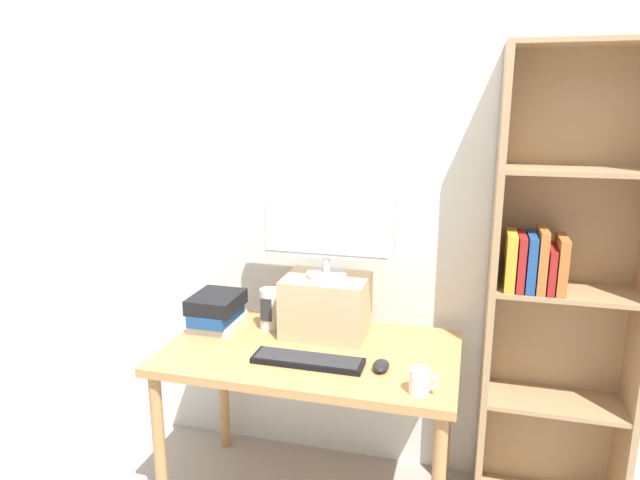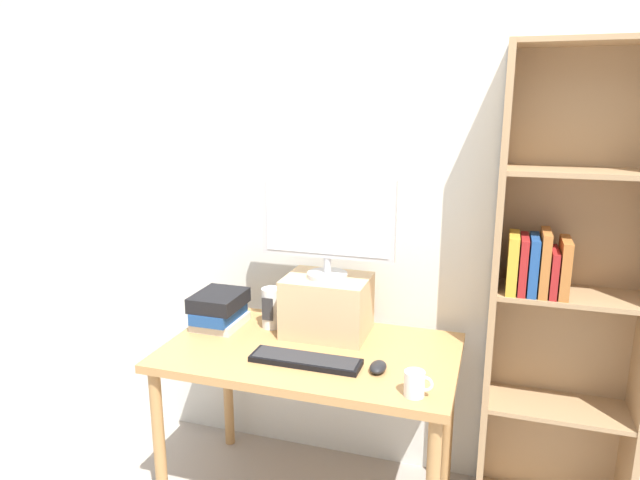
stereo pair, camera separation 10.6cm
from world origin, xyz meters
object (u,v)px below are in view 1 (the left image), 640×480
(keyboard, at_px, (308,360))
(computer_mouse, at_px, (381,366))
(desk, at_px, (311,367))
(desk_speaker, at_px, (269,309))
(computer_monitor, at_px, (326,223))
(book_stack, at_px, (217,311))
(coffee_mug, at_px, (420,381))
(riser_box, at_px, (326,305))
(bookshelf_unit, at_px, (561,288))

(keyboard, relative_size, computer_mouse, 4.31)
(desk, xyz_separation_m, desk_speaker, (-0.25, 0.17, 0.18))
(computer_monitor, height_order, book_stack, computer_monitor)
(coffee_mug, bearing_deg, desk, 151.11)
(riser_box, bearing_deg, keyboard, -88.81)
(desk, relative_size, keyboard, 2.74)
(computer_monitor, bearing_deg, desk, -96.27)
(book_stack, bearing_deg, computer_mouse, -15.78)
(desk, distance_m, computer_mouse, 0.36)
(bookshelf_unit, distance_m, desk_speaker, 1.27)
(riser_box, xyz_separation_m, computer_mouse, (0.30, -0.30, -0.11))
(book_stack, relative_size, coffee_mug, 2.46)
(coffee_mug, bearing_deg, bookshelf_unit, 47.56)
(desk, height_order, book_stack, book_stack)
(desk, distance_m, coffee_mug, 0.57)
(riser_box, bearing_deg, bookshelf_unit, 7.30)
(desk, xyz_separation_m, computer_monitor, (0.02, 0.17, 0.60))
(riser_box, relative_size, coffee_mug, 3.53)
(keyboard, distance_m, coffee_mug, 0.47)
(computer_mouse, height_order, book_stack, book_stack)
(computer_mouse, height_order, coffee_mug, coffee_mug)
(bookshelf_unit, height_order, coffee_mug, bookshelf_unit)
(coffee_mug, bearing_deg, desk_speaker, 149.37)
(bookshelf_unit, xyz_separation_m, coffee_mug, (-0.52, -0.57, -0.21))
(bookshelf_unit, xyz_separation_m, keyboard, (-0.97, -0.44, -0.25))
(computer_monitor, height_order, keyboard, computer_monitor)
(keyboard, relative_size, desk_speaker, 2.39)
(riser_box, bearing_deg, desk, -96.22)
(bookshelf_unit, height_order, desk_speaker, bookshelf_unit)
(bookshelf_unit, relative_size, computer_mouse, 19.29)
(riser_box, relative_size, computer_monitor, 0.62)
(keyboard, bearing_deg, computer_mouse, 3.59)
(bookshelf_unit, bearing_deg, desk, -163.19)
(desk_speaker, bearing_deg, book_stack, -165.72)
(computer_monitor, xyz_separation_m, coffee_mug, (0.46, -0.44, -0.46))
(keyboard, relative_size, coffee_mug, 4.31)
(riser_box, distance_m, coffee_mug, 0.64)
(bookshelf_unit, distance_m, book_stack, 1.51)
(computer_mouse, xyz_separation_m, desk_speaker, (-0.56, 0.29, 0.08))
(desk, xyz_separation_m, bookshelf_unit, (1.00, 0.30, 0.35))
(computer_monitor, xyz_separation_m, computer_mouse, (0.30, -0.30, -0.49))
(bookshelf_unit, distance_m, computer_mouse, 0.84)
(book_stack, bearing_deg, desk, -12.33)
(bookshelf_unit, height_order, keyboard, bookshelf_unit)
(riser_box, distance_m, book_stack, 0.51)
(computer_monitor, bearing_deg, riser_box, 90.00)
(computer_monitor, bearing_deg, coffee_mug, -43.64)
(coffee_mug, xyz_separation_m, desk_speaker, (-0.73, 0.43, 0.05))
(computer_monitor, distance_m, coffee_mug, 0.79)
(desk, height_order, keyboard, keyboard)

